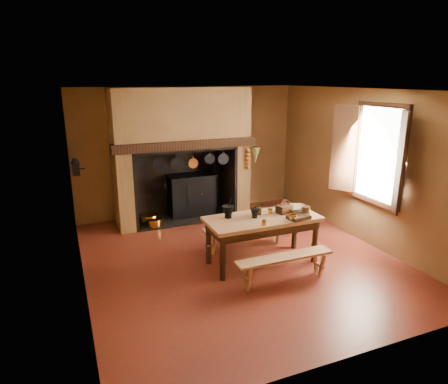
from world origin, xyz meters
name	(u,v)px	position (x,y,z in m)	size (l,w,h in m)	color
floor	(239,258)	(0.00, 0.00, 0.00)	(5.50, 5.50, 0.00)	maroon
ceiling	(241,90)	(0.00, 0.00, 2.80)	(5.50, 5.50, 0.00)	silver
back_wall	(188,151)	(0.00, 2.75, 1.40)	(5.00, 0.02, 2.80)	olive
wall_left	(76,196)	(-2.50, 0.00, 1.40)	(0.02, 5.50, 2.80)	olive
wall_right	(363,166)	(2.50, 0.00, 1.40)	(0.02, 5.50, 2.80)	olive
wall_front	(354,241)	(0.00, -2.75, 1.40)	(5.00, 0.02, 2.80)	olive
chimney_breast	(181,136)	(-0.30, 2.31, 1.81)	(2.95, 0.96, 2.80)	olive
iron_range	(192,194)	(-0.04, 2.45, 0.48)	(1.12, 0.55, 1.60)	black
hearth_pans	(150,220)	(-1.05, 2.22, 0.09)	(0.51, 0.62, 0.20)	gold
hanging_pans	(186,162)	(-0.34, 1.81, 1.36)	(1.92, 0.29, 0.27)	black
onion_string	(248,159)	(1.00, 1.79, 1.33)	(0.12, 0.10, 0.46)	#A0671D
herb_bunch	(255,156)	(1.18, 1.79, 1.38)	(0.20, 0.20, 0.35)	brown
window	(374,155)	(2.35, -0.40, 1.70)	(0.39, 1.75, 1.76)	white
wall_coffee_mill	(75,165)	(-2.42, 1.55, 1.52)	(0.23, 0.16, 0.31)	black
work_table	(262,224)	(0.29, -0.28, 0.68)	(1.85, 0.82, 0.80)	tan
bench_front	(284,263)	(0.29, -1.00, 0.32)	(1.53, 0.27, 0.43)	tan
bench_back	(245,231)	(0.29, 0.36, 0.33)	(1.57, 0.28, 0.44)	tan
mortar_large	(228,211)	(-0.24, -0.09, 0.91)	(0.20, 0.20, 0.33)	black
mortar_small	(255,213)	(0.16, -0.25, 0.89)	(0.15, 0.15, 0.26)	black
coffee_grinder	(258,211)	(0.27, -0.13, 0.87)	(0.16, 0.14, 0.17)	#391E12
brass_mug_a	(264,223)	(0.13, -0.61, 0.84)	(0.07, 0.07, 0.08)	gold
brass_mug_b	(270,211)	(0.48, -0.17, 0.84)	(0.07, 0.07, 0.08)	gold
mixing_bowl	(296,208)	(0.96, -0.22, 0.85)	(0.34, 0.34, 0.08)	beige
stoneware_crock	(306,211)	(0.97, -0.49, 0.88)	(0.13, 0.13, 0.16)	#51321E
glass_jar	(304,211)	(0.96, -0.43, 0.87)	(0.08, 0.08, 0.14)	beige
wicker_basket	(284,209)	(0.72, -0.23, 0.88)	(0.27, 0.22, 0.23)	#512B18
wooden_tray	(299,217)	(0.78, -0.57, 0.83)	(0.34, 0.24, 0.06)	#391E12
brass_cup	(293,217)	(0.66, -0.59, 0.85)	(0.12, 0.12, 0.10)	gold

